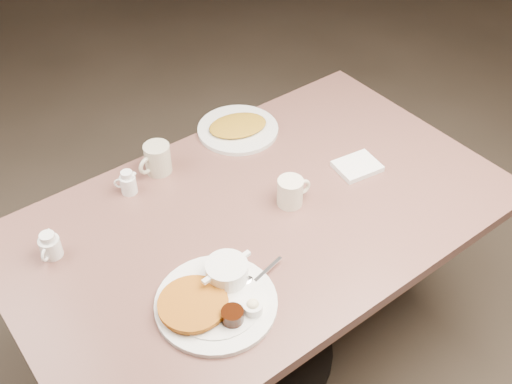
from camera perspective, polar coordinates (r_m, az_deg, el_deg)
room at (r=1.43m, az=0.51°, el=16.97°), size 7.04×8.04×2.84m
diner_table at (r=1.93m, az=0.36°, el=-5.58°), size 1.50×0.90×0.75m
main_plate at (r=1.57m, az=-3.87°, el=-9.78°), size 0.40×0.34×0.07m
coffee_mug_near at (r=1.81m, az=3.32°, el=0.07°), size 0.12×0.09×0.09m
napkin at (r=1.98m, az=9.54°, el=2.41°), size 0.15×0.13×0.02m
coffee_mug_far at (r=1.94m, az=-9.34°, el=3.11°), size 0.13×0.10×0.10m
creamer_left at (r=1.76m, az=-18.89°, el=-4.84°), size 0.08×0.08×0.08m
creamer_right at (r=1.89m, az=-12.01°, el=0.85°), size 0.07×0.06×0.08m
hash_plate at (r=2.11m, az=-1.73°, el=6.06°), size 0.35×0.35×0.04m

